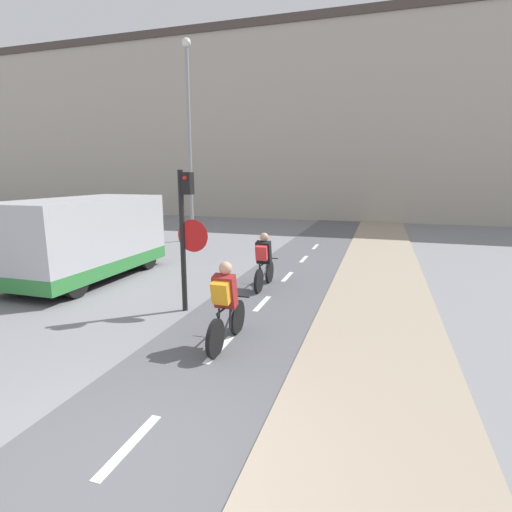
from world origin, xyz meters
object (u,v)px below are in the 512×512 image
Objects in this scene: cyclist_far at (264,262)px; van at (85,240)px; cyclist_near at (226,306)px; street_lamp_far at (189,124)px; traffic_light_pole at (186,225)px.

van reaches higher than cyclist_far.
cyclist_near is 0.35× the size of van.
van is at bearing -173.84° from cyclist_far.
cyclist_far is at bearing 6.16° from van.
street_lamp_far reaches higher than cyclist_near.
traffic_light_pole is at bearing 134.91° from cyclist_near.
traffic_light_pole is 1.86× the size of cyclist_far.
traffic_light_pole is 1.79× the size of cyclist_near.
cyclist_far is 0.33× the size of van.
cyclist_near is at bearing -45.09° from traffic_light_pole.
traffic_light_pole is at bearing -116.65° from cyclist_far.
van is (-3.90, 1.57, -0.74)m from traffic_light_pole.
street_lamp_far is at bearing 91.00° from van.
street_lamp_far is at bearing 119.13° from cyclist_near.
traffic_light_pole reaches higher than van.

